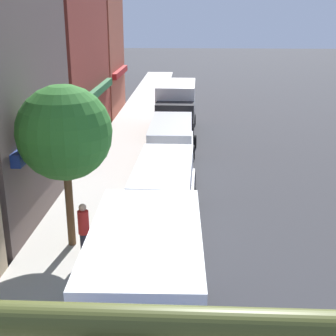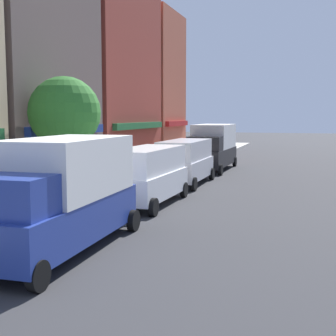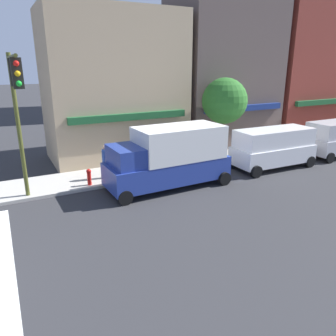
{
  "view_description": "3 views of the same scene",
  "coord_description": "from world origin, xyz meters",
  "px_view_note": "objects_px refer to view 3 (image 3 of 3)",
  "views": [
    {
      "loc": [
        3.21,
        3.85,
        7.11
      ],
      "look_at": [
        20.76,
        4.7,
        1.2
      ],
      "focal_mm": 50.0,
      "sensor_mm": 36.0,
      "label": 1
    },
    {
      "loc": [
        0.0,
        -1.78,
        3.66
      ],
      "look_at": [
        20.76,
        4.7,
        1.2
      ],
      "focal_mm": 50.0,
      "sensor_mm": 36.0,
      "label": 2
    },
    {
      "loc": [
        3.7,
        -9.06,
        5.98
      ],
      "look_at": [
        10.85,
        4.7,
        1.0
      ],
      "focal_mm": 35.0,
      "sensor_mm": 36.0,
      "label": 3
    }
  ],
  "objects_px": {
    "pedestrian_blue_shirt": "(105,161)",
    "street_tree": "(225,101)",
    "box_truck_blue": "(170,156)",
    "fire_hydrant": "(89,176)",
    "pedestrian_red_jacket": "(216,147)",
    "van_white": "(273,147)",
    "traffic_signal": "(17,101)"
  },
  "relations": [
    {
      "from": "van_white",
      "to": "street_tree",
      "type": "xyz_separation_m",
      "value": [
        -1.61,
        2.8,
        2.46
      ]
    },
    {
      "from": "box_truck_blue",
      "to": "street_tree",
      "type": "xyz_separation_m",
      "value": [
        5.3,
        2.8,
        2.16
      ]
    },
    {
      "from": "box_truck_blue",
      "to": "van_white",
      "type": "bearing_deg",
      "value": -1.42
    },
    {
      "from": "pedestrian_blue_shirt",
      "to": "fire_hydrant",
      "type": "relative_size",
      "value": 2.1
    },
    {
      "from": "van_white",
      "to": "pedestrian_blue_shirt",
      "type": "xyz_separation_m",
      "value": [
        -9.49,
        2.36,
        -0.21
      ]
    },
    {
      "from": "pedestrian_blue_shirt",
      "to": "van_white",
      "type": "bearing_deg",
      "value": 132.19
    },
    {
      "from": "van_white",
      "to": "traffic_signal",
      "type": "bearing_deg",
      "value": -179.19
    },
    {
      "from": "van_white",
      "to": "fire_hydrant",
      "type": "relative_size",
      "value": 6.0
    },
    {
      "from": "traffic_signal",
      "to": "pedestrian_blue_shirt",
      "type": "relative_size",
      "value": 3.61
    },
    {
      "from": "van_white",
      "to": "pedestrian_red_jacket",
      "type": "height_order",
      "value": "van_white"
    },
    {
      "from": "traffic_signal",
      "to": "street_tree",
      "type": "height_order",
      "value": "traffic_signal"
    },
    {
      "from": "van_white",
      "to": "pedestrian_blue_shirt",
      "type": "relative_size",
      "value": 2.85
    },
    {
      "from": "pedestrian_red_jacket",
      "to": "van_white",
      "type": "bearing_deg",
      "value": 125.57
    },
    {
      "from": "pedestrian_blue_shirt",
      "to": "box_truck_blue",
      "type": "bearing_deg",
      "value": 103.66
    },
    {
      "from": "fire_hydrant",
      "to": "traffic_signal",
      "type": "bearing_deg",
      "value": -151.82
    },
    {
      "from": "box_truck_blue",
      "to": "fire_hydrant",
      "type": "relative_size",
      "value": 7.43
    },
    {
      "from": "pedestrian_blue_shirt",
      "to": "street_tree",
      "type": "height_order",
      "value": "street_tree"
    },
    {
      "from": "box_truck_blue",
      "to": "pedestrian_red_jacket",
      "type": "height_order",
      "value": "box_truck_blue"
    },
    {
      "from": "pedestrian_red_jacket",
      "to": "street_tree",
      "type": "distance_m",
      "value": 2.9
    },
    {
      "from": "pedestrian_blue_shirt",
      "to": "street_tree",
      "type": "xyz_separation_m",
      "value": [
        7.88,
        0.44,
        2.67
      ]
    },
    {
      "from": "fire_hydrant",
      "to": "street_tree",
      "type": "xyz_separation_m",
      "value": [
        8.94,
        1.1,
        3.13
      ]
    },
    {
      "from": "traffic_signal",
      "to": "fire_hydrant",
      "type": "distance_m",
      "value": 5.16
    },
    {
      "from": "pedestrian_red_jacket",
      "to": "fire_hydrant",
      "type": "relative_size",
      "value": 2.1
    },
    {
      "from": "traffic_signal",
      "to": "box_truck_blue",
      "type": "relative_size",
      "value": 1.02
    },
    {
      "from": "street_tree",
      "to": "traffic_signal",
      "type": "bearing_deg",
      "value": -167.39
    },
    {
      "from": "fire_hydrant",
      "to": "street_tree",
      "type": "bearing_deg",
      "value": 7.02
    },
    {
      "from": "box_truck_blue",
      "to": "fire_hydrant",
      "type": "height_order",
      "value": "box_truck_blue"
    },
    {
      "from": "van_white",
      "to": "street_tree",
      "type": "bearing_deg",
      "value": 121.45
    },
    {
      "from": "traffic_signal",
      "to": "box_truck_blue",
      "type": "distance_m",
      "value": 7.18
    },
    {
      "from": "traffic_signal",
      "to": "van_white",
      "type": "height_order",
      "value": "traffic_signal"
    },
    {
      "from": "traffic_signal",
      "to": "van_white",
      "type": "xyz_separation_m",
      "value": [
        13.43,
        -0.16,
        -3.32
      ]
    },
    {
      "from": "box_truck_blue",
      "to": "fire_hydrant",
      "type": "bearing_deg",
      "value": 153.53
    }
  ]
}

